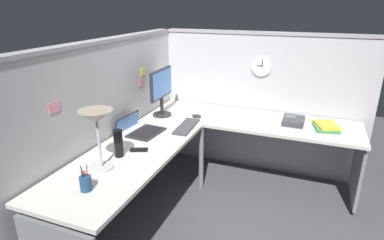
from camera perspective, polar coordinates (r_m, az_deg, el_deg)
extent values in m
plane|color=#47474C|center=(3.34, 3.29, -13.71)|extent=(6.80, 6.80, 0.00)
cube|color=#B2B2B7|center=(3.05, -14.36, -1.37)|extent=(2.57, 0.10, 1.55)
cube|color=#939399|center=(2.87, -15.75, 13.48)|extent=(2.57, 0.12, 0.03)
cube|color=#B2B2B7|center=(3.73, 11.65, 2.79)|extent=(0.10, 2.37, 1.55)
cube|color=#939399|center=(3.58, 12.56, 14.95)|extent=(0.12, 2.37, 0.03)
cube|color=beige|center=(2.86, -7.80, -3.67)|extent=(2.35, 0.66, 0.03)
cube|color=beige|center=(3.33, 16.07, -0.81)|extent=(0.66, 1.49, 0.03)
cylinder|color=slate|center=(3.34, 1.66, -6.74)|extent=(0.05, 0.05, 0.70)
cube|color=slate|center=(3.50, 27.42, -7.90)|extent=(0.58, 0.03, 0.60)
cylinder|color=#232326|center=(3.43, -5.36, 1.01)|extent=(0.20, 0.20, 0.02)
cylinder|color=#232326|center=(3.40, -5.42, 2.60)|extent=(0.04, 0.04, 0.20)
cube|color=#232326|center=(3.34, -5.55, 6.53)|extent=(0.46, 0.04, 0.30)
cube|color=#4C84D8|center=(3.33, -5.27, 6.51)|extent=(0.42, 0.02, 0.26)
cube|color=#232326|center=(2.98, -8.15, -2.22)|extent=(0.36, 0.27, 0.02)
cube|color=black|center=(2.98, -8.16, -2.05)|extent=(0.30, 0.20, 0.00)
cube|color=#232326|center=(3.09, -11.67, -0.87)|extent=(0.34, 0.10, 0.22)
cube|color=#4C84D8|center=(3.09, -11.55, -0.90)|extent=(0.31, 0.08, 0.18)
cube|color=#38383D|center=(3.08, -0.99, -1.16)|extent=(0.44, 0.17, 0.02)
ellipsoid|color=#232326|center=(3.35, 0.84, 0.73)|extent=(0.06, 0.10, 0.03)
cylinder|color=#B7BABF|center=(2.44, -15.84, -8.09)|extent=(0.17, 0.17, 0.02)
cylinder|color=#B7BABF|center=(2.36, -16.28, -3.98)|extent=(0.02, 0.02, 0.38)
cone|color=gray|center=(2.29, -16.77, 0.60)|extent=(0.24, 0.24, 0.09)
cylinder|color=navy|center=(2.19, -18.46, -10.70)|extent=(0.08, 0.08, 0.10)
cylinder|color=#1E1EB2|center=(2.15, -19.02, -9.30)|extent=(0.01, 0.01, 0.13)
cylinder|color=#B21E1E|center=(2.16, -18.29, -9.09)|extent=(0.01, 0.02, 0.13)
cylinder|color=#D8591E|center=(2.16, -18.90, -8.85)|extent=(0.03, 0.03, 0.01)
cube|color=black|center=(2.65, -9.44, -5.28)|extent=(0.12, 0.16, 0.01)
cylinder|color=black|center=(2.54, -13.02, -4.09)|extent=(0.07, 0.07, 0.22)
cube|color=#38383D|center=(3.29, 17.63, -0.27)|extent=(0.20, 0.21, 0.10)
cube|color=#8CA58C|center=(3.28, 17.19, 0.45)|extent=(0.02, 0.09, 0.04)
cube|color=#38383D|center=(3.28, 19.13, -0.15)|extent=(0.19, 0.05, 0.04)
cube|color=#3F7F4C|center=(3.32, 22.77, -1.21)|extent=(0.32, 0.26, 0.02)
cube|color=yellow|center=(3.32, 23.00, -0.79)|extent=(0.31, 0.27, 0.02)
cylinder|color=#B7BABF|center=(3.57, 12.31, 9.32)|extent=(0.03, 0.22, 0.22)
cylinder|color=white|center=(3.55, 12.26, 9.27)|extent=(0.00, 0.19, 0.19)
cube|color=black|center=(3.55, 11.94, 9.45)|extent=(0.00, 0.06, 0.01)
cube|color=black|center=(3.54, 12.45, 9.80)|extent=(0.00, 0.01, 0.08)
cube|color=pink|center=(2.40, -23.44, 2.10)|extent=(0.11, 0.00, 0.08)
cube|color=pink|center=(3.33, -9.07, 6.71)|extent=(0.09, 0.00, 0.08)
cube|color=#EAD84C|center=(3.35, -8.77, 8.53)|extent=(0.10, 0.00, 0.08)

